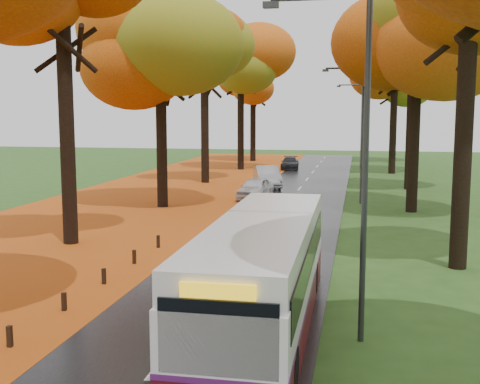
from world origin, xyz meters
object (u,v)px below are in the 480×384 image
(bus, at_px, (263,272))
(car_silver, at_px, (267,177))
(streetlamp_near, at_px, (355,141))
(car_dark, at_px, (290,163))
(car_white, at_px, (255,188))
(streetlamp_mid, at_px, (358,123))
(streetlamp_far, at_px, (359,119))

(bus, relative_size, car_silver, 2.25)
(streetlamp_near, height_order, car_dark, streetlamp_near)
(streetlamp_near, height_order, car_white, streetlamp_near)
(car_white, bearing_deg, streetlamp_near, -67.86)
(car_white, relative_size, car_silver, 0.86)
(streetlamp_mid, relative_size, car_white, 2.05)
(streetlamp_mid, bearing_deg, bus, -95.68)
(streetlamp_near, xyz_separation_m, car_dark, (-6.30, 42.40, -4.10))
(streetlamp_near, bearing_deg, bus, 170.21)
(bus, xyz_separation_m, car_dark, (-4.14, 42.03, -0.84))
(streetlamp_mid, relative_size, car_dark, 2.04)
(streetlamp_mid, xyz_separation_m, car_silver, (-6.30, 6.26, -3.92))
(bus, height_order, car_silver, bus)
(streetlamp_near, bearing_deg, car_dark, 98.45)
(streetlamp_near, xyz_separation_m, bus, (-2.15, 0.37, -3.26))
(streetlamp_near, distance_m, car_dark, 43.06)
(car_white, distance_m, car_silver, 5.89)
(streetlamp_near, relative_size, car_dark, 2.04)
(streetlamp_near, distance_m, bus, 3.93)
(bus, distance_m, car_silver, 28.20)
(streetlamp_far, bearing_deg, streetlamp_mid, -90.00)
(car_white, bearing_deg, car_silver, 98.40)
(bus, height_order, car_dark, bus)
(car_silver, distance_m, car_dark, 14.14)
(bus, bearing_deg, streetlamp_mid, 83.68)
(streetlamp_far, height_order, car_silver, streetlamp_far)
(streetlamp_mid, distance_m, car_dark, 21.74)
(streetlamp_mid, height_order, car_silver, streetlamp_mid)
(car_silver, bearing_deg, streetlamp_mid, -60.46)
(streetlamp_near, distance_m, streetlamp_mid, 22.00)
(car_white, relative_size, car_dark, 0.99)
(streetlamp_far, bearing_deg, bus, -92.83)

